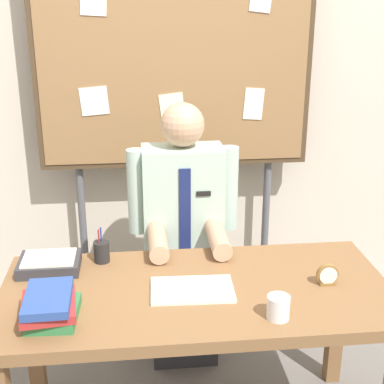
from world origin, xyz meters
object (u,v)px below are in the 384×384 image
object	(u,v)px
person	(183,246)
pen_holder	(102,252)
desk	(197,309)
desk_clock	(327,276)
book_stack	(50,306)
open_notebook	(192,290)
paper_tray	(50,263)
bulletin_board	(174,58)
coffee_mug	(278,307)

from	to	relation	value
person	pen_holder	bearing A→B (deg)	-140.45
desk	desk_clock	world-z (taller)	desk_clock
book_stack	pen_holder	distance (m)	0.48
desk	person	world-z (taller)	person
desk	open_notebook	distance (m)	0.11
person	book_stack	world-z (taller)	person
pen_holder	paper_tray	xyz separation A→B (m)	(-0.22, -0.05, -0.02)
open_notebook	desk_clock	bearing A→B (deg)	-0.47
book_stack	open_notebook	xyz separation A→B (m)	(0.54, 0.15, -0.05)
person	book_stack	xyz separation A→B (m)	(-0.56, -0.78, 0.15)
bulletin_board	open_notebook	xyz separation A→B (m)	(-0.02, -1.10, -0.80)
desk_clock	pen_holder	bearing A→B (deg)	161.71
coffee_mug	paper_tray	xyz separation A→B (m)	(-0.89, 0.48, -0.02)
person	bulletin_board	size ratio (longest dim) A/B	0.63
desk_clock	paper_tray	xyz separation A→B (m)	(-1.15, 0.26, -0.01)
desk	coffee_mug	world-z (taller)	coffee_mug
desk_clock	bulletin_board	bearing A→B (deg)	115.94
book_stack	open_notebook	distance (m)	0.56
desk	paper_tray	world-z (taller)	paper_tray
desk_clock	pen_holder	size ratio (longest dim) A/B	0.56
desk_clock	desk	bearing A→B (deg)	177.38
bulletin_board	person	bearing A→B (deg)	-89.98
pen_holder	paper_tray	size ratio (longest dim) A/B	0.62
person	bulletin_board	distance (m)	1.02
desk	pen_holder	world-z (taller)	pen_holder
person	desk_clock	distance (m)	0.84
desk	person	size ratio (longest dim) A/B	1.14
open_notebook	desk	bearing A→B (deg)	43.42
person	paper_tray	bearing A→B (deg)	-148.57
book_stack	pen_holder	size ratio (longest dim) A/B	1.63
person	desk_clock	size ratio (longest dim) A/B	15.43
coffee_mug	bulletin_board	bearing A→B (deg)	101.60
person	desk_clock	world-z (taller)	person
open_notebook	book_stack	bearing A→B (deg)	-164.69
desk	coffee_mug	bearing A→B (deg)	-42.36
desk_clock	paper_tray	size ratio (longest dim) A/B	0.35
book_stack	pen_holder	xyz separation A→B (m)	(0.16, 0.45, -0.00)
bulletin_board	paper_tray	distance (m)	1.30
bulletin_board	coffee_mug	distance (m)	1.55
desk_clock	paper_tray	world-z (taller)	desk_clock
book_stack	bulletin_board	bearing A→B (deg)	65.85
book_stack	paper_tray	distance (m)	0.40
desk_clock	coffee_mug	bearing A→B (deg)	-139.72
desk_clock	coffee_mug	distance (m)	0.35
desk	open_notebook	xyz separation A→B (m)	(-0.02, -0.02, 0.10)
desk	coffee_mug	distance (m)	0.39
paper_tray	desk	bearing A→B (deg)	-20.62
person	open_notebook	size ratio (longest dim) A/B	4.19
book_stack	pen_holder	world-z (taller)	pen_holder
open_notebook	paper_tray	size ratio (longest dim) A/B	1.28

